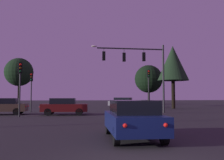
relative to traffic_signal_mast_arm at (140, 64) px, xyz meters
The scene contains 12 objects.
ground_plane 8.39m from the traffic_signal_mast_arm, 131.94° to the left, with size 168.00×168.00×0.00m, color #262326.
traffic_signal_mast_arm is the anchor object (origin of this frame).
traffic_light_corner_left 5.23m from the traffic_signal_mast_arm, 65.76° to the left, with size 0.33×0.37×4.89m.
traffic_light_corner_right 11.77m from the traffic_signal_mast_arm, 167.22° to the left, with size 0.31×0.36×4.20m.
traffic_light_median 11.81m from the traffic_signal_mast_arm, 160.44° to the right, with size 0.36×0.38×4.46m.
car_nearside_lane 16.58m from the traffic_signal_mast_arm, 104.27° to the right, with size 1.90×4.31×1.52m.
car_crossing_left 13.85m from the traffic_signal_mast_arm, behind, with size 4.45×2.02×1.52m.
car_crossing_right 8.83m from the traffic_signal_mast_arm, 166.06° to the right, with size 4.27×2.02×1.52m.
car_far_lane 13.11m from the traffic_signal_mast_arm, 88.60° to the left, with size 4.80×3.57×1.52m.
tree_behind_sign 11.40m from the traffic_signal_mast_arm, 53.18° to the left, with size 4.35×4.35×8.83m.
tree_left_far 16.55m from the traffic_signal_mast_arm, 72.25° to the left, with size 4.60×4.60×6.88m.
tree_center_horizon 29.05m from the traffic_signal_mast_arm, 126.99° to the left, with size 5.19×5.19×8.78m.
Camera 1 is at (-1.50, -6.11, 1.67)m, focal length 41.21 mm.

